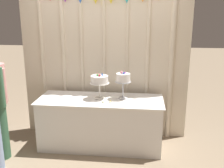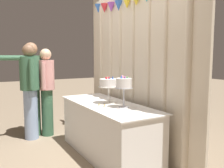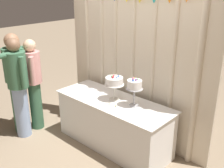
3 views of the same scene
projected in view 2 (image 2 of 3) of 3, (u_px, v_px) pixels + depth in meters
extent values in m
plane|color=gray|center=(101.00, 157.00, 3.54)|extent=(24.00, 24.00, 0.00)
cube|color=beige|center=(134.00, 64.00, 3.67)|extent=(2.75, 0.04, 2.71)
cylinder|color=beige|center=(101.00, 62.00, 4.56)|extent=(0.06, 0.06, 2.71)
cylinder|color=beige|center=(111.00, 63.00, 4.24)|extent=(0.07, 0.07, 2.71)
cylinder|color=beige|center=(120.00, 63.00, 3.98)|extent=(0.06, 0.06, 2.71)
cylinder|color=beige|center=(133.00, 64.00, 3.66)|extent=(0.06, 0.06, 2.71)
cylinder|color=beige|center=(148.00, 65.00, 3.33)|extent=(0.05, 0.05, 2.71)
cylinder|color=beige|center=(165.00, 65.00, 3.05)|extent=(0.07, 0.07, 2.71)
cylinder|color=beige|center=(188.00, 67.00, 2.72)|extent=(0.09, 0.09, 2.71)
cone|color=blue|center=(98.00, 9.00, 4.46)|extent=(0.13, 0.13, 0.16)
cone|color=#DB333D|center=(104.00, 8.00, 4.25)|extent=(0.13, 0.13, 0.16)
cone|color=purple|center=(111.00, 7.00, 4.05)|extent=(0.13, 0.13, 0.16)
cone|color=blue|center=(119.00, 6.00, 3.84)|extent=(0.13, 0.13, 0.16)
cone|color=yellow|center=(127.00, 3.00, 3.64)|extent=(0.13, 0.13, 0.16)
cone|color=yellow|center=(136.00, 0.00, 3.43)|extent=(0.13, 0.13, 0.16)
cube|color=white|center=(107.00, 130.00, 3.55)|extent=(1.87, 0.68, 0.77)
cube|color=white|center=(107.00, 104.00, 3.50)|extent=(1.92, 0.73, 0.01)
cylinder|color=silver|center=(109.00, 103.00, 3.53)|extent=(0.16, 0.16, 0.01)
cylinder|color=silver|center=(109.00, 95.00, 3.51)|extent=(0.02, 0.02, 0.23)
cylinder|color=silver|center=(109.00, 87.00, 3.50)|extent=(0.30, 0.30, 0.01)
cylinder|color=white|center=(109.00, 83.00, 3.49)|extent=(0.26, 0.26, 0.11)
cone|color=blue|center=(110.00, 78.00, 3.44)|extent=(0.02, 0.02, 0.03)
cone|color=blue|center=(113.00, 77.00, 3.48)|extent=(0.03, 0.03, 0.04)
sphere|color=#DB333D|center=(109.00, 78.00, 3.52)|extent=(0.03, 0.03, 0.03)
sphere|color=green|center=(106.00, 78.00, 3.50)|extent=(0.03, 0.03, 0.03)
sphere|color=#DB333D|center=(106.00, 78.00, 3.46)|extent=(0.04, 0.04, 0.04)
cylinder|color=#B2B2B7|center=(124.00, 107.00, 3.24)|extent=(0.14, 0.14, 0.01)
cylinder|color=#B2B2B7|center=(124.00, 97.00, 3.22)|extent=(0.02, 0.02, 0.25)
cylinder|color=#B2B2B7|center=(124.00, 88.00, 3.21)|extent=(0.24, 0.24, 0.01)
cylinder|color=white|center=(124.00, 83.00, 3.20)|extent=(0.21, 0.21, 0.12)
sphere|color=purple|center=(125.00, 77.00, 3.17)|extent=(0.03, 0.03, 0.03)
sphere|color=green|center=(127.00, 77.00, 3.20)|extent=(0.02, 0.02, 0.02)
sphere|color=orange|center=(124.00, 77.00, 3.24)|extent=(0.03, 0.03, 0.03)
sphere|color=pink|center=(122.00, 77.00, 3.20)|extent=(0.04, 0.04, 0.04)
cone|color=blue|center=(121.00, 77.00, 3.16)|extent=(0.03, 0.03, 0.05)
cylinder|color=beige|center=(99.00, 105.00, 3.36)|extent=(0.04, 0.04, 0.02)
sphere|color=#F9CC4C|center=(99.00, 104.00, 3.36)|extent=(0.01, 0.01, 0.01)
cylinder|color=beige|center=(105.00, 106.00, 3.29)|extent=(0.04, 0.04, 0.02)
sphere|color=#F9CC4C|center=(105.00, 105.00, 3.29)|extent=(0.01, 0.01, 0.01)
cylinder|color=#3D6B4C|center=(47.00, 112.00, 4.47)|extent=(0.29, 0.29, 0.86)
cylinder|color=#D6938E|center=(46.00, 75.00, 4.39)|extent=(0.40, 0.40, 0.54)
sphere|color=beige|center=(46.00, 54.00, 4.35)|extent=(0.20, 0.20, 0.20)
cylinder|color=#D6938E|center=(49.00, 74.00, 4.58)|extent=(0.08, 0.08, 0.48)
cylinder|color=#D6938E|center=(43.00, 76.00, 4.20)|extent=(0.08, 0.08, 0.48)
cylinder|color=#93ADD6|center=(31.00, 114.00, 4.28)|extent=(0.25, 0.25, 0.89)
cylinder|color=#3D6B4C|center=(29.00, 73.00, 4.19)|extent=(0.34, 0.34, 0.58)
sphere|color=#846047|center=(29.00, 50.00, 4.15)|extent=(0.21, 0.21, 0.21)
cylinder|color=#3D6B4C|center=(27.00, 73.00, 4.38)|extent=(0.08, 0.08, 0.51)
cylinder|color=#3D6B4C|center=(32.00, 74.00, 4.01)|extent=(0.08, 0.08, 0.51)
cylinder|color=#3D6B4C|center=(33.00, 111.00, 4.46)|extent=(0.36, 0.36, 0.93)
cylinder|color=#3D6B4C|center=(32.00, 71.00, 4.38)|extent=(0.50, 0.50, 0.56)
sphere|color=#A37556|center=(31.00, 49.00, 4.33)|extent=(0.24, 0.24, 0.24)
cylinder|color=#3D6B4C|center=(35.00, 71.00, 4.60)|extent=(0.08, 0.08, 0.49)
cylinder|color=#3D6B4C|center=(12.00, 58.00, 4.01)|extent=(0.08, 0.49, 0.08)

